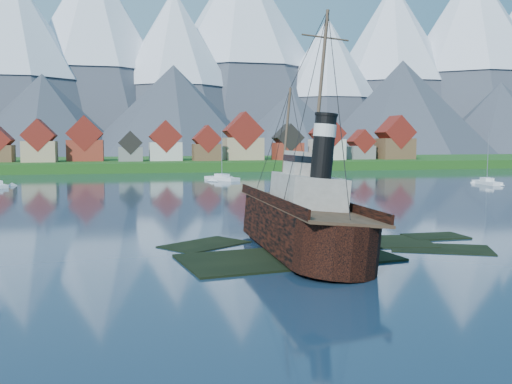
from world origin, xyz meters
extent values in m
plane|color=#162B3F|center=(0.00, 0.00, 0.00)|extent=(1400.00, 1400.00, 0.00)
cube|color=black|center=(-3.00, -2.00, -0.32)|extent=(19.08, 11.42, 1.00)
cube|color=black|center=(6.00, 4.00, -0.38)|extent=(15.15, 9.76, 1.00)
cube|color=black|center=(2.00, 9.00, -0.28)|extent=(11.45, 9.06, 1.00)
cube|color=black|center=(12.00, -1.00, -0.42)|extent=(10.27, 8.34, 1.00)
cube|color=black|center=(-9.00, 6.00, -0.40)|extent=(9.42, 8.68, 1.00)
cube|color=black|center=(15.00, 5.00, -0.35)|extent=(6.00, 4.00, 1.00)
cube|color=#1D4814|center=(0.00, 170.00, 0.00)|extent=(600.00, 80.00, 3.20)
cube|color=#3F3D38|center=(0.00, 132.00, 0.00)|extent=(600.00, 2.50, 2.00)
cube|color=tan|center=(-43.00, 150.00, 6.40)|extent=(10.50, 9.00, 6.80)
cube|color=maroon|center=(-43.00, 150.00, 11.69)|extent=(10.69, 9.18, 10.69)
cube|color=maroon|center=(-29.00, 156.00, 6.60)|extent=(12.00, 8.50, 7.20)
cube|color=maroon|center=(-29.00, 156.00, 12.36)|extent=(12.22, 8.67, 12.22)
cube|color=slate|center=(-14.00, 151.00, 5.40)|extent=(8.00, 7.00, 4.80)
cube|color=black|center=(-14.00, 151.00, 9.24)|extent=(8.15, 7.14, 8.15)
cube|color=beige|center=(-2.00, 154.00, 6.20)|extent=(11.00, 9.50, 6.40)
cube|color=maroon|center=(-2.00, 154.00, 11.38)|extent=(11.20, 9.69, 11.20)
cube|color=brown|center=(12.00, 150.00, 5.90)|extent=(9.50, 8.00, 5.80)
cube|color=maroon|center=(12.00, 150.00, 10.51)|extent=(9.67, 8.16, 9.67)
cube|color=tan|center=(26.00, 155.00, 7.00)|extent=(13.50, 10.00, 8.00)
cube|color=maroon|center=(26.00, 155.00, 13.43)|extent=(13.75, 10.20, 13.75)
cube|color=maroon|center=(42.00, 152.00, 6.10)|extent=(10.00, 8.50, 6.20)
cube|color=black|center=(42.00, 152.00, 11.00)|extent=(10.18, 8.67, 10.18)
cube|color=beige|center=(56.00, 149.00, 6.75)|extent=(11.50, 9.00, 7.50)
cube|color=maroon|center=(56.00, 149.00, 12.57)|extent=(11.71, 9.18, 11.71)
cube|color=slate|center=(71.00, 153.00, 5.50)|extent=(9.00, 7.50, 5.00)
cube|color=maroon|center=(71.00, 153.00, 9.62)|extent=(9.16, 7.65, 9.16)
cube|color=brown|center=(84.00, 151.00, 6.90)|extent=(12.50, 10.00, 7.80)
cube|color=maroon|center=(84.00, 151.00, 13.05)|extent=(12.73, 10.20, 12.73)
cone|color=#2D333D|center=(-100.00, 455.00, 73.00)|extent=(180.00, 180.00, 150.00)
cone|color=white|center=(-100.00, 455.00, 103.00)|extent=(111.60, 111.60, 90.00)
cone|color=#2D333D|center=(-40.00, 495.00, 88.00)|extent=(210.00, 210.00, 180.00)
cone|color=white|center=(-40.00, 495.00, 124.00)|extent=(130.20, 130.20, 108.00)
cone|color=#2D333D|center=(30.00, 470.00, 70.50)|extent=(170.00, 170.00, 145.00)
cone|color=white|center=(30.00, 470.00, 99.50)|extent=(105.40, 105.40, 87.00)
cone|color=#2D333D|center=(100.00, 515.00, 98.00)|extent=(240.00, 240.00, 200.00)
cone|color=white|center=(100.00, 515.00, 138.00)|extent=(148.80, 148.80, 120.00)
cone|color=#2D333D|center=(170.00, 460.00, 60.50)|extent=(150.00, 150.00, 125.00)
cone|color=white|center=(170.00, 460.00, 85.50)|extent=(93.00, 93.00, 75.00)
cone|color=#2D333D|center=(250.00, 490.00, 83.00)|extent=(200.00, 200.00, 170.00)
cone|color=white|center=(250.00, 490.00, 117.00)|extent=(124.00, 124.00, 102.00)
cone|color=#2D333D|center=(330.00, 475.00, 93.00)|extent=(230.00, 230.00, 190.00)
cone|color=white|center=(330.00, 475.00, 131.00)|extent=(142.60, 142.60, 114.00)
cone|color=#2D333D|center=(400.00, 505.00, 75.50)|extent=(180.00, 180.00, 155.00)
cone|color=white|center=(400.00, 505.00, 106.50)|extent=(111.60, 111.60, 93.00)
cone|color=#2D333D|center=(-70.00, 374.00, 27.00)|extent=(120.00, 120.00, 58.00)
cone|color=#2D333D|center=(20.00, 369.00, 31.00)|extent=(136.00, 136.00, 66.00)
cone|color=#2D333D|center=(110.00, 373.00, 23.00)|extent=(110.00, 110.00, 50.00)
cone|color=#2D333D|center=(200.00, 370.00, 35.50)|extent=(150.00, 150.00, 75.00)
cone|color=#2D333D|center=(290.00, 371.00, 28.00)|extent=(124.00, 124.00, 60.00)
cube|color=black|center=(-1.17, 1.19, 2.11)|extent=(6.52, 18.77, 3.91)
cone|color=black|center=(-1.17, 13.37, 2.11)|extent=(6.52, 6.52, 6.52)
cylinder|color=black|center=(-1.17, -8.19, 2.11)|extent=(6.52, 6.52, 3.91)
cube|color=#4C3826|center=(-1.17, 1.19, 4.15)|extent=(6.39, 24.77, 0.23)
cube|color=black|center=(-4.30, 1.19, 4.57)|extent=(0.19, 23.99, 0.84)
cube|color=black|center=(1.96, 1.19, 4.57)|extent=(0.19, 23.99, 0.84)
cube|color=#ADA89E|center=(-1.17, -0.20, 5.55)|extent=(4.84, 7.92, 2.79)
cube|color=#ADA89E|center=(-1.17, 0.73, 7.97)|extent=(3.35, 3.72, 2.05)
cylinder|color=black|center=(-1.17, -3.28, 9.55)|extent=(1.77, 1.77, 5.21)
cylinder|color=silver|center=(-1.17, -3.28, 10.86)|extent=(1.86, 1.86, 1.02)
cylinder|color=#473828|center=(-1.17, 8.64, 9.83)|extent=(0.26, 0.26, 11.17)
cylinder|color=#473828|center=(-1.17, -1.14, 15.05)|extent=(0.30, 0.30, 12.11)
cube|color=white|center=(64.39, 66.55, 0.11)|extent=(3.31, 9.63, 1.33)
cube|color=white|center=(64.39, 66.55, 1.17)|extent=(2.34, 2.84, 0.78)
cylinder|color=gray|center=(64.39, 66.55, 6.55)|extent=(0.16, 0.16, 11.55)
cube|color=white|center=(7.76, 94.15, 0.11)|extent=(7.65, 11.55, 1.38)
cube|color=white|center=(7.76, 94.15, 1.20)|extent=(3.68, 4.00, 0.80)
cylinder|color=gray|center=(7.76, 94.15, 6.77)|extent=(0.16, 0.16, 11.93)
camera|label=1|loc=(-16.51, -47.79, 10.00)|focal=40.00mm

